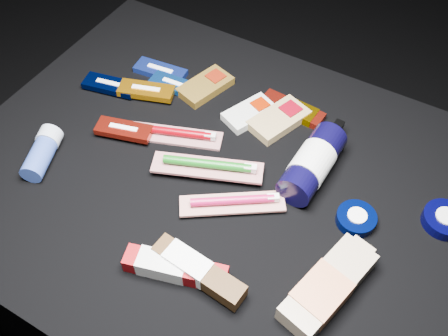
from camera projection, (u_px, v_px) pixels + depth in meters
The scene contains 21 objects.
ground at pixel (217, 271), 1.26m from camera, with size 3.00×3.00×0.00m, color black.
cloth_table at pixel (216, 230), 1.10m from camera, with size 0.98×0.78×0.40m, color black.
luna_bar_0 at pixel (160, 71), 1.12m from camera, with size 0.12×0.06×0.02m.
luna_bar_1 at pixel (175, 85), 1.09m from camera, with size 0.11×0.05×0.01m.
luna_bar_2 at pixel (110, 85), 1.08m from camera, with size 0.12×0.07×0.02m.
luna_bar_3 at pixel (146, 91), 1.07m from camera, with size 0.13×0.08×0.02m.
luna_bar_4 at pixel (124, 130), 0.99m from camera, with size 0.12×0.07×0.01m.
clif_bar_0 at pixel (207, 85), 1.09m from camera, with size 0.09×0.13×0.02m.
clif_bar_1 at pixel (251, 112), 1.04m from camera, with size 0.10×0.12×0.02m.
clif_bar_2 at pixel (281, 118), 1.02m from camera, with size 0.11×0.14×0.02m.
power_bar at pixel (296, 110), 1.04m from camera, with size 0.14×0.05×0.02m.
lotion_bottle at pixel (312, 163), 0.92m from camera, with size 0.07×0.21×0.07m.
cream_tin_upper at pixel (445, 220), 0.87m from camera, with size 0.08×0.08×0.02m.
cream_tin_lower at pixel (356, 219), 0.87m from camera, with size 0.07×0.07×0.02m.
bodywash_bottle at pixel (327, 288), 0.78m from camera, with size 0.11×0.20×0.04m.
deodorant_stick at pixel (42, 152), 0.95m from camera, with size 0.08×0.12×0.05m.
toothbrush_pack_0 at pixel (174, 134), 1.00m from camera, with size 0.20×0.11×0.02m.
toothbrush_pack_1 at pixel (234, 202), 0.89m from camera, with size 0.18×0.14×0.02m.
toothbrush_pack_2 at pixel (209, 166), 0.93m from camera, with size 0.21×0.12×0.02m.
toothpaste_carton_red at pixel (171, 267), 0.81m from camera, with size 0.17×0.08×0.03m.
toothpaste_carton_green at pixel (195, 269), 0.80m from camera, with size 0.17×0.05×0.03m.
Camera 1 is at (0.30, -0.49, 1.15)m, focal length 40.00 mm.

